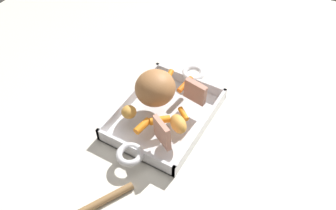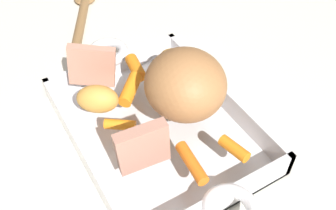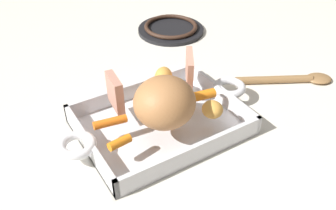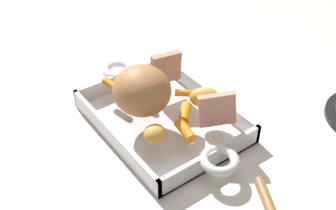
# 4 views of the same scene
# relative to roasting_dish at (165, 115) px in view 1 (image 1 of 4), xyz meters

# --- Properties ---
(ground_plane) EXTENTS (1.82, 1.82, 0.00)m
(ground_plane) POSITION_rel_roasting_dish_xyz_m (0.00, 0.00, -0.01)
(ground_plane) COLOR silver
(roasting_dish) EXTENTS (0.43, 0.25, 0.05)m
(roasting_dish) POSITION_rel_roasting_dish_xyz_m (0.00, 0.00, 0.00)
(roasting_dish) COLOR silver
(roasting_dish) RESTS_ON ground_plane
(pork_roast) EXTENTS (0.13, 0.12, 0.10)m
(pork_roast) POSITION_rel_roasting_dish_xyz_m (-0.01, -0.04, 0.08)
(pork_roast) COLOR #A87042
(pork_roast) RESTS_ON roasting_dish
(roast_slice_thin) EXTENTS (0.05, 0.07, 0.08)m
(roast_slice_thin) POSITION_rel_roasting_dish_xyz_m (0.11, 0.05, 0.07)
(roast_slice_thin) COLOR tan
(roast_slice_thin) RESTS_ON roasting_dish
(roast_slice_outer) EXTENTS (0.02, 0.07, 0.07)m
(roast_slice_outer) POSITION_rel_roasting_dish_xyz_m (-0.07, 0.06, 0.07)
(roast_slice_outer) COLOR tan
(roast_slice_outer) RESTS_ON roasting_dish
(baby_carrot_center_left) EXTENTS (0.04, 0.04, 0.02)m
(baby_carrot_center_left) POSITION_rel_roasting_dish_xyz_m (0.00, 0.06, 0.04)
(baby_carrot_center_left) COLOR orange
(baby_carrot_center_left) RESTS_ON roasting_dish
(baby_carrot_short) EXTENTS (0.05, 0.03, 0.02)m
(baby_carrot_short) POSITION_rel_roasting_dish_xyz_m (0.10, -0.01, 0.04)
(baby_carrot_short) COLOR orange
(baby_carrot_short) RESTS_ON roasting_dish
(baby_carrot_southwest) EXTENTS (0.05, 0.02, 0.02)m
(baby_carrot_southwest) POSITION_rel_roasting_dish_xyz_m (-0.12, -0.05, 0.04)
(baby_carrot_southwest) COLOR orange
(baby_carrot_southwest) RESTS_ON roasting_dish
(baby_carrot_northeast) EXTENTS (0.07, 0.02, 0.02)m
(baby_carrot_northeast) POSITION_rel_roasting_dish_xyz_m (-0.11, 0.01, 0.04)
(baby_carrot_northeast) COLOR orange
(baby_carrot_northeast) RESTS_ON roasting_dish
(baby_carrot_northwest) EXTENTS (0.06, 0.06, 0.03)m
(baby_carrot_northwest) POSITION_rel_roasting_dish_xyz_m (0.05, 0.02, 0.04)
(baby_carrot_northwest) COLOR orange
(baby_carrot_northwest) RESTS_ON roasting_dish
(potato_whole) EXTENTS (0.07, 0.07, 0.04)m
(potato_whole) POSITION_rel_roasting_dish_xyz_m (0.05, 0.07, 0.05)
(potato_whole) COLOR gold
(potato_whole) RESTS_ON roasting_dish
(potato_near_roast) EXTENTS (0.04, 0.04, 0.03)m
(potato_near_roast) POSITION_rel_roasting_dish_xyz_m (0.08, -0.07, 0.05)
(potato_near_roast) COLOR gold
(potato_near_roast) RESTS_ON roasting_dish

